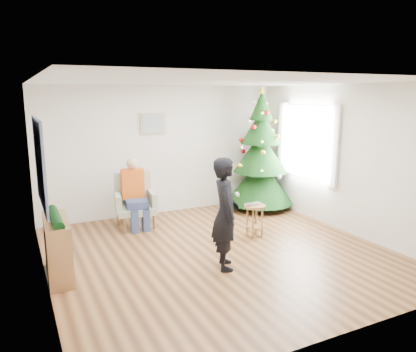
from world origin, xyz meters
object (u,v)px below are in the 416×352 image
christmas_tree (260,155)px  armchair (135,208)px  standing_man (225,214)px  stool (255,220)px  console (58,248)px

christmas_tree → armchair: bearing=-179.2°
armchair → standing_man: standing_man is taller
christmas_tree → stool: 2.00m
armchair → console: size_ratio=0.98×
stool → standing_man: 1.51m
stool → console: console is taller
armchair → christmas_tree: bearing=8.7°
armchair → standing_man: bearing=-67.0°
standing_man → console: 2.31m
standing_man → console: standing_man is taller
standing_man → armchair: bearing=34.6°
console → armchair: bearing=48.5°
christmas_tree → console: christmas_tree is taller
armchair → standing_man: 2.46m
stool → christmas_tree: bearing=54.2°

